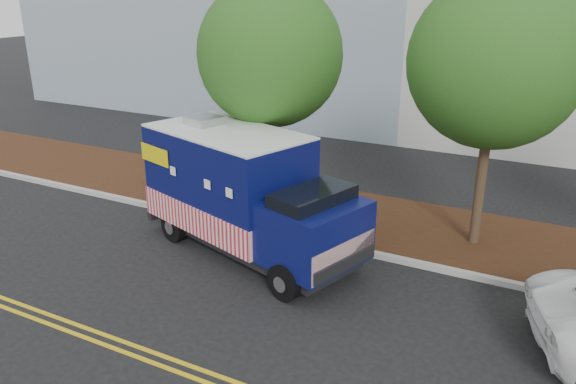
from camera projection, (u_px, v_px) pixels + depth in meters
The scene contains 9 objects.
ground at pixel (197, 242), 15.52m from camera, with size 120.00×120.00×0.00m, color black.
curb at pixel (225, 222), 16.66m from camera, with size 120.00×0.18×0.15m, color #9E9E99.
mulch_strip at pixel (261, 199), 18.40m from camera, with size 120.00×4.00×0.15m, color black.
centerline_near at pixel (72, 323), 11.81m from camera, with size 120.00×0.10×0.01m, color gold.
centerline_far at pixel (62, 329), 11.60m from camera, with size 120.00×0.10×0.01m, color gold.
tree_b at pixel (270, 55), 15.66m from camera, with size 4.10×4.10×6.92m.
tree_c at pixel (496, 62), 13.53m from camera, with size 4.27×4.27×7.08m.
sign_post at pixel (178, 172), 17.47m from camera, with size 0.06×0.06×2.40m, color #473828.
food_truck at pixel (243, 195), 14.65m from camera, with size 6.79×4.14×3.38m.
Camera 1 is at (8.70, -11.32, 6.72)m, focal length 35.00 mm.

